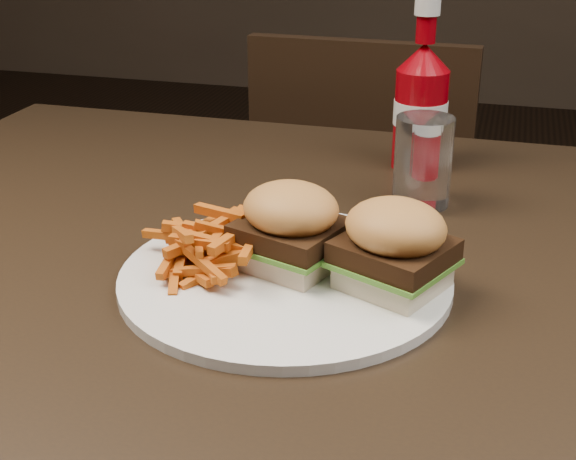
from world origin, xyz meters
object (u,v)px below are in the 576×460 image
(chair_far, at_px, (373,238))
(ketchup_bottle, at_px, (420,122))
(plate, at_px, (285,278))
(dining_table, at_px, (330,257))
(tumbler, at_px, (423,161))

(chair_far, bearing_deg, ketchup_bottle, 106.50)
(plate, bearing_deg, ketchup_bottle, 77.89)
(dining_table, height_order, chair_far, dining_table)
(tumbler, bearing_deg, plate, -113.79)
(dining_table, relative_size, ketchup_bottle, 8.86)
(ketchup_bottle, distance_m, tumbler, 0.14)
(dining_table, distance_m, plate, 0.11)
(chair_far, xyz_separation_m, ketchup_bottle, (0.13, -0.45, 0.38))
(dining_table, relative_size, tumbler, 11.67)
(dining_table, xyz_separation_m, tumbler, (0.08, 0.12, 0.08))
(plate, height_order, ketchup_bottle, ketchup_bottle)
(dining_table, distance_m, tumbler, 0.16)
(chair_far, relative_size, ketchup_bottle, 2.95)
(plate, relative_size, ketchup_bottle, 2.31)
(chair_far, distance_m, plate, 0.88)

